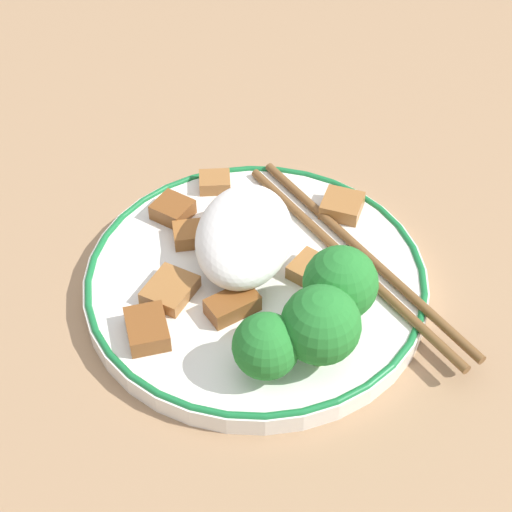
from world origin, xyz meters
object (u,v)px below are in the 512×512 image
Objects in this scene: broccoli_back_right at (340,284)px; chopsticks at (357,257)px; broccoli_back_left at (266,346)px; broccoli_back_center at (321,325)px; plate at (256,281)px.

broccoli_back_right is 0.32× the size of chopsticks.
chopsticks is (-0.11, 0.05, -0.02)m from broccoli_back_left.
broccoli_back_center is at bearing -13.99° from broccoli_back_right.
broccoli_back_center reaches higher than chopsticks.
broccoli_back_center reaches higher than plate.
plate is 0.09m from broccoli_back_left.
broccoli_back_left is at bearing -24.93° from chopsticks.
broccoli_back_center is at bearing 37.04° from plate.
plate is 4.09× the size of broccoli_back_center.
broccoli_back_left is 0.25× the size of chopsticks.
broccoli_back_right is (0.03, 0.06, 0.04)m from plate.
broccoli_back_left is 0.12m from chopsticks.
broccoli_back_right reaches higher than plate.
chopsticks is at bearing 155.07° from broccoli_back_left.
broccoli_back_right reaches higher than chopsticks.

